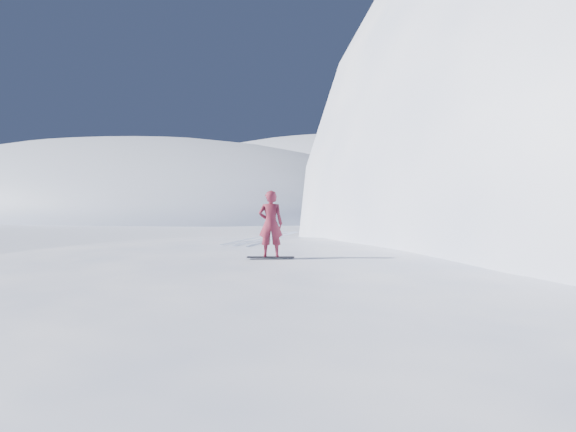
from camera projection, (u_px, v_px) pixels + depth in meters
ground at (221, 343)px, 14.31m from camera, size 400.00×400.00×0.00m
near_ridge at (302, 322)px, 16.46m from camera, size 36.00×28.00×4.80m
far_ridge_a at (111, 211)px, 100.35m from camera, size 120.00×70.00×28.00m
far_ridge_c at (349, 206)px, 129.89m from camera, size 140.00×90.00×36.00m
wind_bumps at (246, 323)px, 16.44m from camera, size 16.00×14.40×1.00m
snowboard at (271, 257)px, 14.11m from camera, size 1.27×0.82×0.02m
snowboarder at (271, 224)px, 14.07m from camera, size 0.79×0.70×1.82m
vapor_plume at (18, 219)px, 73.77m from camera, size 8.85×7.08×6.20m
board_tracks at (267, 237)px, 19.91m from camera, size 1.78×5.97×0.04m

